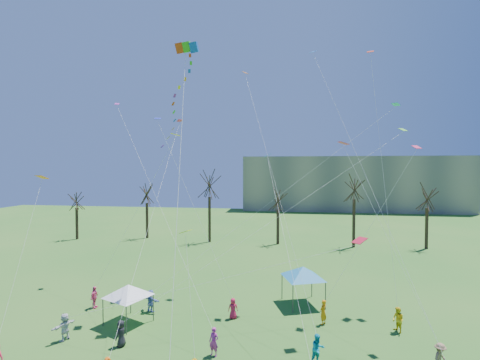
# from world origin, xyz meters

# --- Properties ---
(distant_building) EXTENTS (60.00, 14.00, 15.00)m
(distant_building) POSITION_xyz_m (22.00, 82.00, 7.50)
(distant_building) COLOR gray
(distant_building) RESTS_ON ground
(bare_tree_row) EXTENTS (69.58, 7.62, 11.25)m
(bare_tree_row) POSITION_xyz_m (5.76, 35.78, 7.31)
(bare_tree_row) COLOR black
(bare_tree_row) RESTS_ON ground
(big_box_kite) EXTENTS (1.90, 5.41, 19.91)m
(big_box_kite) POSITION_xyz_m (-3.04, 5.86, 16.21)
(big_box_kite) COLOR #C6390D
(big_box_kite) RESTS_ON ground
(canopy_tent_white) EXTENTS (3.63, 3.63, 2.97)m
(canopy_tent_white) POSITION_xyz_m (-7.79, 7.50, 2.51)
(canopy_tent_white) COLOR #3F3F44
(canopy_tent_white) RESTS_ON ground
(canopy_tent_blue) EXTENTS (4.14, 4.14, 3.28)m
(canopy_tent_blue) POSITION_xyz_m (5.45, 12.99, 2.78)
(canopy_tent_blue) COLOR #3F3F44
(canopy_tent_blue) RESTS_ON ground
(festival_crowd) EXTENTS (26.16, 11.02, 1.86)m
(festival_crowd) POSITION_xyz_m (-0.61, 4.85, 0.89)
(festival_crowd) COLOR red
(festival_crowd) RESTS_ON ground
(small_kites_aloft) EXTENTS (29.04, 16.81, 30.34)m
(small_kites_aloft) POSITION_xyz_m (1.85, 10.78, 13.51)
(small_kites_aloft) COLOR orange
(small_kites_aloft) RESTS_ON ground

